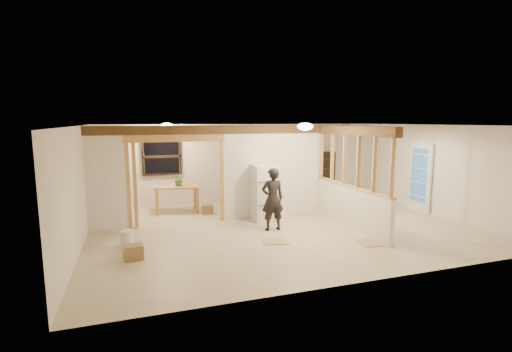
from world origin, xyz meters
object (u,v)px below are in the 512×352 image
object	(u,v)px
refrigerator	(265,193)
bookshelf	(323,175)
shop_vac	(116,209)
work_table	(177,199)
woman	(273,199)

from	to	relation	value
refrigerator	bookshelf	bearing A→B (deg)	37.01
shop_vac	bookshelf	world-z (taller)	bookshelf
shop_vac	bookshelf	size ratio (longest dim) A/B	0.34
work_table	bookshelf	world-z (taller)	bookshelf
woman	shop_vac	bearing A→B (deg)	-31.92
woman	shop_vac	xyz separation A→B (m)	(-3.61, 2.29, -0.49)
work_table	shop_vac	distance (m)	1.65
refrigerator	work_table	xyz separation A→B (m)	(-2.09, 1.61, -0.35)
work_table	shop_vac	world-z (taller)	work_table
refrigerator	shop_vac	size ratio (longest dim) A/B	2.76
work_table	shop_vac	xyz separation A→B (m)	(-1.63, -0.21, -0.12)
refrigerator	work_table	world-z (taller)	refrigerator
shop_vac	work_table	bearing A→B (deg)	7.30
woman	work_table	xyz separation A→B (m)	(-1.98, 2.50, -0.38)
woman	bookshelf	bearing A→B (deg)	-133.97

